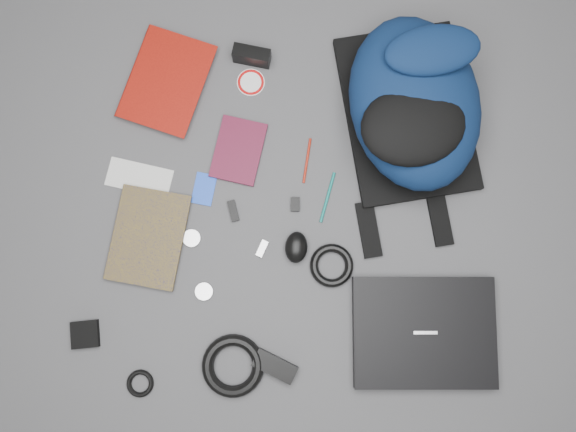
{
  "coord_description": "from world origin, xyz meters",
  "views": [
    {
      "loc": [
        0.01,
        -0.18,
        1.6
      ],
      "look_at": [
        0.0,
        0.0,
        0.02
      ],
      "focal_mm": 35.0,
      "sensor_mm": 36.0,
      "label": 1
    }
  ],
  "objects_px": {
    "comic_book": "(114,231)",
    "compact_camera": "(252,56)",
    "laptop": "(424,332)",
    "textbook_red": "(132,70)",
    "power_brick": "(275,366)",
    "dvd_case": "(238,151)",
    "backpack": "(414,103)",
    "mouse": "(296,247)",
    "pouch": "(85,334)"
  },
  "relations": [
    {
      "from": "dvd_case",
      "to": "laptop",
      "type": "bearing_deg",
      "value": -31.86
    },
    {
      "from": "comic_book",
      "to": "dvd_case",
      "type": "distance_m",
      "value": 0.42
    },
    {
      "from": "compact_camera",
      "to": "comic_book",
      "type": "bearing_deg",
      "value": -115.83
    },
    {
      "from": "power_brick",
      "to": "mouse",
      "type": "bearing_deg",
      "value": 105.87
    },
    {
      "from": "mouse",
      "to": "pouch",
      "type": "bearing_deg",
      "value": -153.4
    },
    {
      "from": "comic_book",
      "to": "power_brick",
      "type": "bearing_deg",
      "value": -28.89
    },
    {
      "from": "textbook_red",
      "to": "compact_camera",
      "type": "bearing_deg",
      "value": 24.87
    },
    {
      "from": "laptop",
      "to": "dvd_case",
      "type": "xyz_separation_m",
      "value": [
        -0.54,
        0.49,
        -0.01
      ]
    },
    {
      "from": "laptop",
      "to": "dvd_case",
      "type": "bearing_deg",
      "value": 135.24
    },
    {
      "from": "compact_camera",
      "to": "mouse",
      "type": "relative_size",
      "value": 1.22
    },
    {
      "from": "compact_camera",
      "to": "power_brick",
      "type": "relative_size",
      "value": 0.89
    },
    {
      "from": "comic_book",
      "to": "pouch",
      "type": "relative_size",
      "value": 3.65
    },
    {
      "from": "textbook_red",
      "to": "dvd_case",
      "type": "xyz_separation_m",
      "value": [
        0.32,
        -0.23,
        -0.01
      ]
    },
    {
      "from": "dvd_case",
      "to": "pouch",
      "type": "height_order",
      "value": "pouch"
    },
    {
      "from": "comic_book",
      "to": "mouse",
      "type": "relative_size",
      "value": 3.08
    },
    {
      "from": "mouse",
      "to": "backpack",
      "type": "bearing_deg",
      "value": 54.66
    },
    {
      "from": "textbook_red",
      "to": "power_brick",
      "type": "xyz_separation_m",
      "value": [
        0.46,
        -0.83,
        -0.0
      ]
    },
    {
      "from": "comic_book",
      "to": "textbook_red",
      "type": "bearing_deg",
      "value": 95.75
    },
    {
      "from": "backpack",
      "to": "dvd_case",
      "type": "bearing_deg",
      "value": -176.87
    },
    {
      "from": "dvd_case",
      "to": "power_brick",
      "type": "bearing_deg",
      "value": -67.08
    },
    {
      "from": "backpack",
      "to": "compact_camera",
      "type": "distance_m",
      "value": 0.49
    },
    {
      "from": "backpack",
      "to": "comic_book",
      "type": "bearing_deg",
      "value": -167.13
    },
    {
      "from": "mouse",
      "to": "laptop",
      "type": "bearing_deg",
      "value": -29.32
    },
    {
      "from": "backpack",
      "to": "comic_book",
      "type": "relative_size",
      "value": 2.0
    },
    {
      "from": "compact_camera",
      "to": "power_brick",
      "type": "bearing_deg",
      "value": -74.02
    },
    {
      "from": "comic_book",
      "to": "mouse",
      "type": "distance_m",
      "value": 0.52
    },
    {
      "from": "compact_camera",
      "to": "backpack",
      "type": "bearing_deg",
      "value": -9.04
    },
    {
      "from": "textbook_red",
      "to": "comic_book",
      "type": "height_order",
      "value": "textbook_red"
    },
    {
      "from": "laptop",
      "to": "comic_book",
      "type": "distance_m",
      "value": 0.92
    },
    {
      "from": "mouse",
      "to": "power_brick",
      "type": "relative_size",
      "value": 0.73
    },
    {
      "from": "backpack",
      "to": "laptop",
      "type": "xyz_separation_m",
      "value": [
        0.06,
        -0.62,
        -0.1
      ]
    },
    {
      "from": "textbook_red",
      "to": "dvd_case",
      "type": "distance_m",
      "value": 0.4
    },
    {
      "from": "backpack",
      "to": "laptop",
      "type": "height_order",
      "value": "backpack"
    },
    {
      "from": "laptop",
      "to": "comic_book",
      "type": "xyz_separation_m",
      "value": [
        -0.88,
        0.25,
        -0.01
      ]
    },
    {
      "from": "compact_camera",
      "to": "textbook_red",
      "type": "bearing_deg",
      "value": -162.31
    },
    {
      "from": "textbook_red",
      "to": "compact_camera",
      "type": "distance_m",
      "value": 0.36
    },
    {
      "from": "pouch",
      "to": "laptop",
      "type": "bearing_deg",
      "value": 2.84
    },
    {
      "from": "textbook_red",
      "to": "compact_camera",
      "type": "relative_size",
      "value": 2.69
    },
    {
      "from": "pouch",
      "to": "comic_book",
      "type": "bearing_deg",
      "value": 78.74
    },
    {
      "from": "textbook_red",
      "to": "comic_book",
      "type": "relative_size",
      "value": 1.06
    },
    {
      "from": "backpack",
      "to": "comic_book",
      "type": "xyz_separation_m",
      "value": [
        -0.83,
        -0.38,
        -0.1
      ]
    },
    {
      "from": "textbook_red",
      "to": "comic_book",
      "type": "bearing_deg",
      "value": -75.82
    },
    {
      "from": "dvd_case",
      "to": "compact_camera",
      "type": "height_order",
      "value": "compact_camera"
    },
    {
      "from": "comic_book",
      "to": "compact_camera",
      "type": "xyz_separation_m",
      "value": [
        0.37,
        0.53,
        0.02
      ]
    },
    {
      "from": "backpack",
      "to": "laptop",
      "type": "relative_size",
      "value": 1.41
    },
    {
      "from": "compact_camera",
      "to": "pouch",
      "type": "bearing_deg",
      "value": -108.41
    },
    {
      "from": "power_brick",
      "to": "dvd_case",
      "type": "bearing_deg",
      "value": 126.21
    },
    {
      "from": "textbook_red",
      "to": "power_brick",
      "type": "bearing_deg",
      "value": -44.83
    },
    {
      "from": "textbook_red",
      "to": "dvd_case",
      "type": "height_order",
      "value": "textbook_red"
    },
    {
      "from": "mouse",
      "to": "pouch",
      "type": "height_order",
      "value": "mouse"
    }
  ]
}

